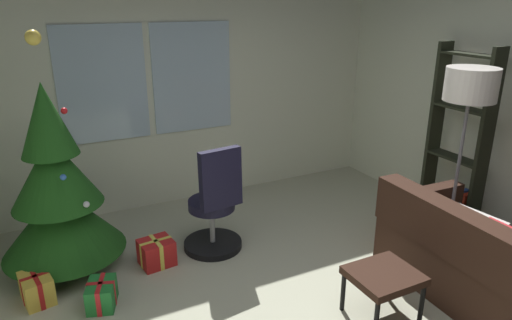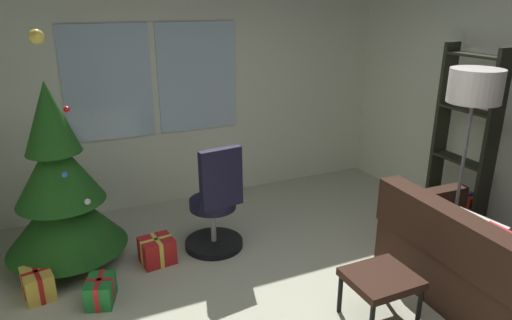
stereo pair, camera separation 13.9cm
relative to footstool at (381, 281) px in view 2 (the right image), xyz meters
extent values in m
cube|color=silver|center=(-0.60, 2.81, 0.98)|extent=(4.86, 0.10, 2.63)
cube|color=silver|center=(-1.45, 2.75, 1.12)|extent=(0.90, 0.03, 1.20)
cube|color=silver|center=(-0.48, 2.75, 1.12)|extent=(0.90, 0.03, 1.20)
cube|color=#321D14|center=(0.91, -0.28, -0.11)|extent=(0.96, 1.88, 0.44)
cube|color=#321D14|center=(0.54, -0.26, 0.30)|extent=(0.26, 1.86, 0.38)
cube|color=#321D14|center=(0.94, 0.58, 0.21)|extent=(0.90, 0.17, 0.20)
cube|color=red|center=(0.65, -0.49, 0.28)|extent=(0.22, 0.40, 0.42)
cube|color=beige|center=(0.66, -0.23, 0.28)|extent=(0.26, 0.42, 0.42)
cube|color=#321D14|center=(0.00, 0.00, 0.02)|extent=(0.49, 0.44, 0.06)
cylinder|color=black|center=(0.21, -0.19, -0.17)|extent=(0.04, 0.04, 0.32)
cylinder|color=black|center=(-0.21, 0.19, -0.17)|extent=(0.04, 0.04, 0.32)
cylinder|color=black|center=(0.21, 0.19, -0.17)|extent=(0.04, 0.04, 0.32)
cylinder|color=#4C331E|center=(-2.05, 1.81, -0.25)|extent=(0.12, 0.12, 0.16)
cone|color=#1B4C17|center=(-2.05, 1.81, 0.13)|extent=(1.04, 1.04, 0.61)
cone|color=#1B4C17|center=(-2.05, 1.81, 0.58)|extent=(0.75, 0.75, 0.61)
cone|color=#1B4C17|center=(-2.05, 1.81, 1.03)|extent=(0.46, 0.46, 0.61)
sphere|color=red|center=(-1.91, 1.77, 1.09)|extent=(0.05, 0.05, 0.05)
sphere|color=gold|center=(-2.06, 2.07, 0.66)|extent=(0.07, 0.07, 0.07)
sphere|color=silver|center=(-1.86, 1.52, 0.36)|extent=(0.05, 0.05, 0.05)
sphere|color=blue|center=(-2.00, 1.53, 0.62)|extent=(0.05, 0.05, 0.05)
sphere|color=#F2D14C|center=(-2.05, 1.81, 1.67)|extent=(0.12, 0.12, 0.12)
cube|color=red|center=(-1.32, 1.47, -0.21)|extent=(0.31, 0.29, 0.23)
cube|color=#EAD84C|center=(-1.32, 1.47, -0.21)|extent=(0.07, 0.27, 0.24)
cube|color=#EAD84C|center=(-1.32, 1.47, -0.21)|extent=(0.30, 0.07, 0.24)
cube|color=#1E722D|center=(-1.87, 1.08, -0.23)|extent=(0.28, 0.33, 0.20)
cube|color=red|center=(-1.87, 1.08, -0.23)|extent=(0.21, 0.10, 0.21)
cube|color=red|center=(-1.87, 1.08, -0.23)|extent=(0.13, 0.28, 0.21)
cube|color=gold|center=(-2.32, 1.37, -0.22)|extent=(0.26, 0.34, 0.22)
cube|color=#B21919|center=(-2.32, 1.37, -0.22)|extent=(0.22, 0.08, 0.23)
cube|color=#B21919|center=(-2.32, 1.37, -0.22)|extent=(0.09, 0.31, 0.23)
cylinder|color=black|center=(-0.76, 1.53, -0.30)|extent=(0.56, 0.56, 0.06)
cylinder|color=#B2B2B7|center=(-0.76, 1.53, -0.07)|extent=(0.05, 0.05, 0.40)
cylinder|color=black|center=(-0.76, 1.53, 0.12)|extent=(0.44, 0.44, 0.09)
cube|color=black|center=(-0.74, 1.34, 0.45)|extent=(0.40, 0.14, 0.55)
cube|color=black|center=(1.61, 0.53, 0.61)|extent=(0.18, 0.04, 1.89)
cube|color=black|center=(1.61, 1.13, 0.61)|extent=(0.18, 0.04, 1.89)
cube|color=black|center=(1.61, 0.83, -0.08)|extent=(0.18, 0.56, 0.02)
cube|color=black|center=(1.61, 0.83, 0.43)|extent=(0.18, 0.56, 0.02)
cube|color=black|center=(1.61, 0.83, 0.94)|extent=(0.18, 0.56, 0.02)
cube|color=black|center=(1.61, 0.83, 1.46)|extent=(0.18, 0.56, 0.02)
cube|color=#A02514|center=(1.63, 0.62, 0.02)|extent=(0.16, 0.06, 0.18)
cube|color=navy|center=(1.62, 0.69, 0.03)|extent=(0.17, 0.05, 0.20)
cube|color=beige|center=(1.64, 0.76, 0.02)|extent=(0.13, 0.07, 0.19)
cube|color=#2B6834|center=(1.62, 0.85, 0.03)|extent=(0.17, 0.08, 0.19)
cube|color=#793669|center=(1.63, 0.92, 0.02)|extent=(0.15, 0.05, 0.18)
cube|color=#AC712A|center=(1.62, 1.00, 0.00)|extent=(0.17, 0.07, 0.15)
cylinder|color=slate|center=(1.17, 0.43, -0.32)|extent=(0.28, 0.28, 0.03)
cylinder|color=slate|center=(1.17, 0.43, 0.42)|extent=(0.03, 0.03, 1.44)
cylinder|color=white|center=(1.17, 0.43, 1.28)|extent=(0.43, 0.43, 0.28)
camera|label=1|loc=(-2.15, -2.17, 1.96)|focal=32.21mm
camera|label=2|loc=(-2.02, -2.23, 1.96)|focal=32.21mm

